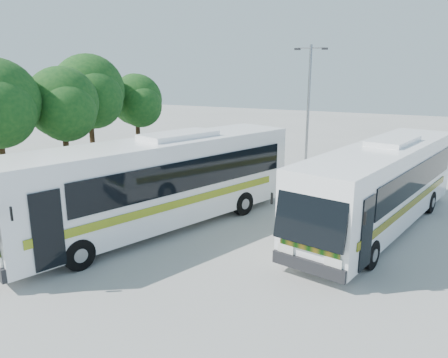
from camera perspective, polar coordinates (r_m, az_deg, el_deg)
The scene contains 9 objects.
ground at distance 18.59m, azimuth -3.75°, elevation -5.77°, with size 100.00×100.00×0.00m, color #A3A39E.
kerb_divider at distance 21.31m, azimuth -6.53°, elevation -2.96°, with size 0.40×16.00×0.15m, color #B2B2AD.
railing at distance 27.31m, azimuth -18.15°, elevation 1.72°, with size 0.06×22.00×1.00m.
tree_far_c at distance 29.07m, azimuth -20.28°, elevation 9.31°, with size 4.97×4.69×6.49m.
tree_far_d at distance 32.52m, azimuth -17.16°, elevation 11.00°, with size 5.62×5.30×7.33m.
tree_far_e at distance 35.61m, azimuth -11.28°, elevation 10.10°, with size 4.54×4.28×5.92m.
coach_main at distance 17.57m, azimuth -8.57°, elevation -0.31°, with size 6.85×13.15×3.62m.
coach_adjacent at distance 18.55m, azimuth 19.81°, elevation -0.65°, with size 5.11×12.42×3.38m.
lamppost at distance 26.06m, azimuth 10.95°, elevation 9.34°, with size 1.87×0.35×7.63m.
Camera 1 is at (8.60, -15.18, 6.41)m, focal length 35.00 mm.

